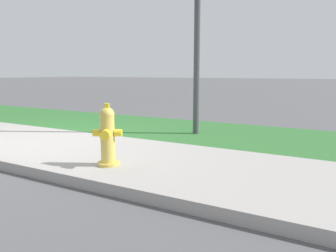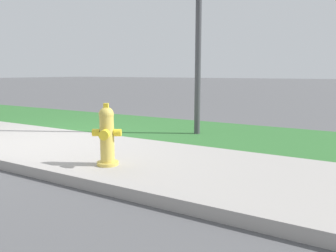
# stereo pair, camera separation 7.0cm
# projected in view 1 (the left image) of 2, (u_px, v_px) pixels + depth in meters

# --- Properties ---
(ground_plane) EXTENTS (120.00, 120.00, 0.00)m
(ground_plane) POSITION_uv_depth(u_px,v_px,m) (36.00, 143.00, 5.39)
(ground_plane) COLOR #515154
(sidewalk_pavement) EXTENTS (18.00, 2.18, 0.01)m
(sidewalk_pavement) POSITION_uv_depth(u_px,v_px,m) (36.00, 143.00, 5.39)
(sidewalk_pavement) COLOR #9E9993
(sidewalk_pavement) RESTS_ON ground
(grass_verge) EXTENTS (18.00, 2.49, 0.01)m
(grass_verge) POSITION_uv_depth(u_px,v_px,m) (122.00, 124.00, 7.40)
(grass_verge) COLOR #2D662D
(grass_verge) RESTS_ON ground
(fire_hydrant_by_grass_verge) EXTENTS (0.35, 0.33, 0.78)m
(fire_hydrant_by_grass_verge) POSITION_uv_depth(u_px,v_px,m) (107.00, 136.00, 4.00)
(fire_hydrant_by_grass_verge) COLOR gold
(fire_hydrant_by_grass_verge) RESTS_ON ground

